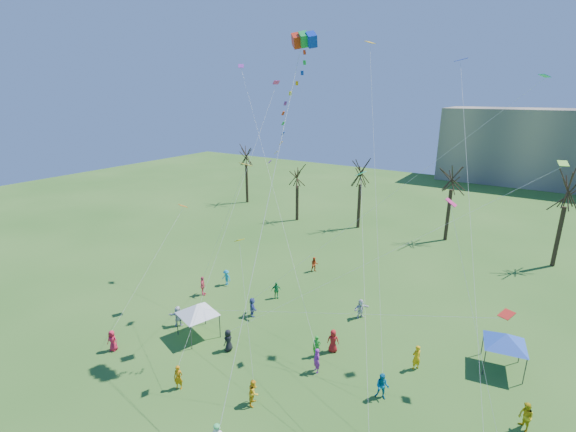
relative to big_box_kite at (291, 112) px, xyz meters
The scene contains 7 objects.
ground 18.84m from the big_box_kite, 73.82° to the right, with size 160.00×160.00×0.00m, color #2C5D1D.
bare_tree_row 29.95m from the big_box_kite, 85.05° to the left, with size 68.36×9.09×10.44m.
big_box_kite is the anchor object (origin of this frame).
canopy_tent_white 16.22m from the big_box_kite, 152.28° to the right, with size 3.49×3.49×2.75m.
canopy_tent_blue 20.73m from the big_box_kite, 20.41° to the left, with size 3.59×3.59×2.73m.
festival_crowd 16.18m from the big_box_kite, 27.55° to the right, with size 27.24×20.72×1.83m.
small_kites_aloft 5.06m from the big_box_kite, 50.09° to the left, with size 27.54×16.49×31.11m.
Camera 1 is at (11.83, -14.21, 18.06)m, focal length 25.00 mm.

